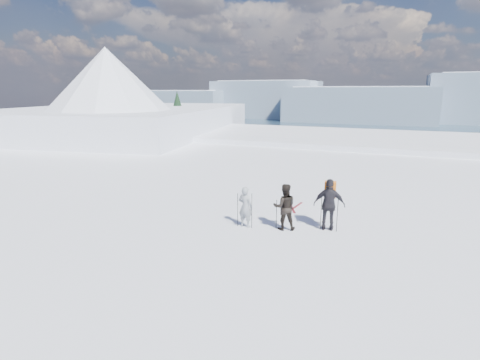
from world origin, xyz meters
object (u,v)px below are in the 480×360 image
object	(u,v)px
skier_dark	(284,207)
skis_loose	(293,207)
skier_pack	(329,205)
skier_grey	(245,207)

from	to	relation	value
skier_dark	skis_loose	bearing A→B (deg)	-103.71
skier_pack	skis_loose	world-z (taller)	skier_pack
skier_dark	skier_pack	distance (m)	1.65
skier_pack	skier_grey	bearing A→B (deg)	8.55
skier_grey	skier_pack	world-z (taller)	skier_pack
skier_pack	skis_loose	distance (m)	3.04
skier_pack	skis_loose	xyz separation A→B (m)	(-1.91, 2.16, -0.96)
skis_loose	skier_grey	bearing A→B (deg)	-109.35
skier_grey	skier_pack	distance (m)	3.12
skier_grey	skier_dark	xyz separation A→B (m)	(1.45, 0.31, 0.09)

